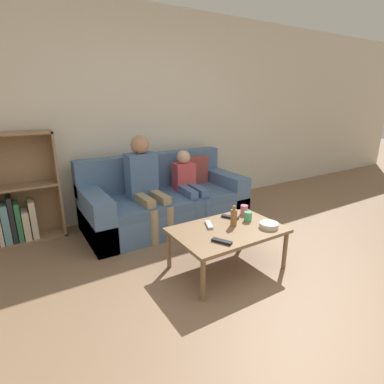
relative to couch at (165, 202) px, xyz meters
name	(u,v)px	position (x,y,z in m)	size (l,w,h in m)	color
ground_plane	(296,327)	(-0.06, -2.11, -0.27)	(22.00, 22.00, 0.00)	#84664C
wall_back	(139,115)	(-0.06, 0.55, 1.03)	(12.00, 0.06, 2.60)	beige
couch	(165,202)	(0.00, 0.00, 0.00)	(1.94, 0.90, 0.83)	#4C6B93
bookshelf	(18,201)	(-1.56, 0.40, 0.18)	(0.75, 0.28, 1.18)	#8E7051
coffee_table	(228,232)	(0.00, -1.25, 0.08)	(0.98, 0.64, 0.39)	brown
person_adult	(145,179)	(-0.29, -0.09, 0.36)	(0.35, 0.63, 1.11)	#9E8966
person_child	(188,183)	(0.26, -0.13, 0.23)	(0.29, 0.64, 0.90)	#476693
cup_near	(248,216)	(0.28, -1.20, 0.16)	(0.07, 0.07, 0.09)	#4CB77A
cup_far	(244,210)	(0.36, -1.05, 0.16)	(0.07, 0.07, 0.09)	pink
tv_remote_0	(209,225)	(-0.10, -1.11, 0.13)	(0.11, 0.18, 0.02)	#B7B7BC
tv_remote_1	(222,241)	(-0.21, -1.44, 0.13)	(0.12, 0.17, 0.02)	black
tv_remote_2	(230,217)	(0.18, -1.06, 0.13)	(0.12, 0.17, 0.02)	black
snack_bowl	(269,225)	(0.34, -1.42, 0.14)	(0.17, 0.17, 0.05)	beige
bottle	(234,217)	(0.09, -1.22, 0.20)	(0.06, 0.06, 0.19)	olive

